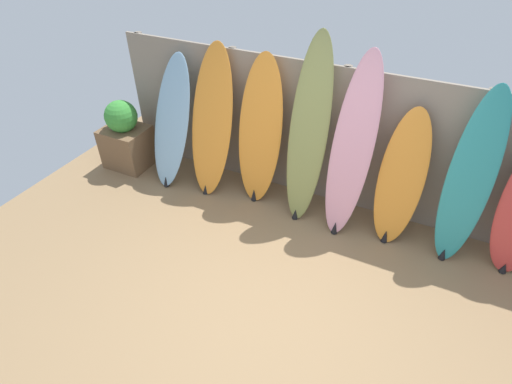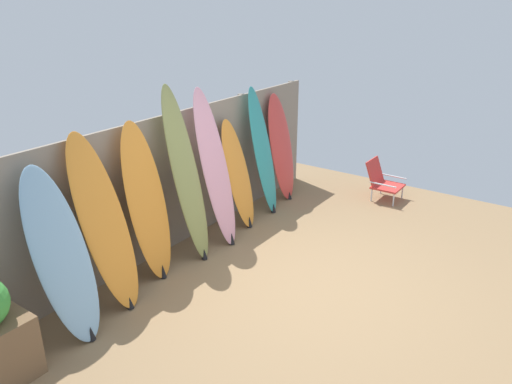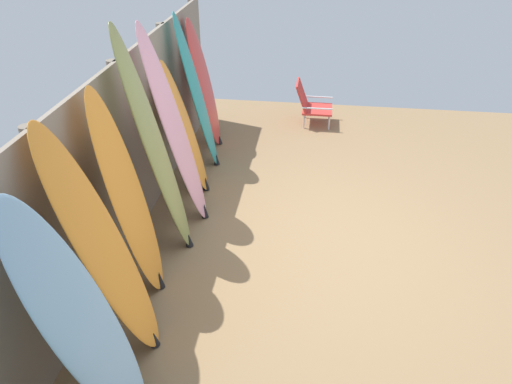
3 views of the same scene
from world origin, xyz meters
TOP-DOWN VIEW (x-y plane):
  - ground at (0.00, 0.00)m, footprint 7.68×7.68m
  - fence_back at (-0.00, 2.01)m, footprint 6.08×0.11m
  - surfboard_skyblue_0 at (-2.13, 1.55)m, footprint 0.59×0.74m
  - surfboard_orange_1 at (-1.55, 1.62)m, footprint 0.60×0.70m
  - surfboard_orange_2 at (-0.89, 1.67)m, footprint 0.58×0.44m
  - surfboard_olive_3 at (-0.26, 1.64)m, footprint 0.49×0.61m
  - surfboard_pink_4 at (0.27, 1.60)m, footprint 0.48×0.61m
  - surfboard_orange_5 at (0.84, 1.66)m, footprint 0.52×0.49m
  - surfboard_teal_6 at (1.49, 1.67)m, footprint 0.48×0.52m
  - surfboard_red_7 at (2.11, 1.73)m, footprint 0.58×0.44m
  - beach_chair at (3.01, 0.32)m, footprint 0.50×0.55m

SIDE VIEW (x-z plane):
  - ground at x=0.00m, z-range 0.00..0.00m
  - beach_chair at x=3.01m, z-range 0.00..0.65m
  - surfboard_orange_5 at x=0.84m, z-range -0.02..1.55m
  - surfboard_skyblue_0 at x=-2.13m, z-range -0.01..1.70m
  - surfboard_red_7 at x=2.11m, z-range -0.01..1.72m
  - fence_back at x=0.00m, z-range 0.00..1.80m
  - surfboard_orange_2 at x=-0.89m, z-range -0.02..1.87m
  - surfboard_orange_1 at x=-1.55m, z-range -0.01..1.90m
  - surfboard_teal_6 at x=1.49m, z-range -0.01..1.92m
  - surfboard_pink_4 at x=0.27m, z-range -0.01..2.08m
  - surfboard_olive_3 at x=-0.26m, z-range -0.01..2.20m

